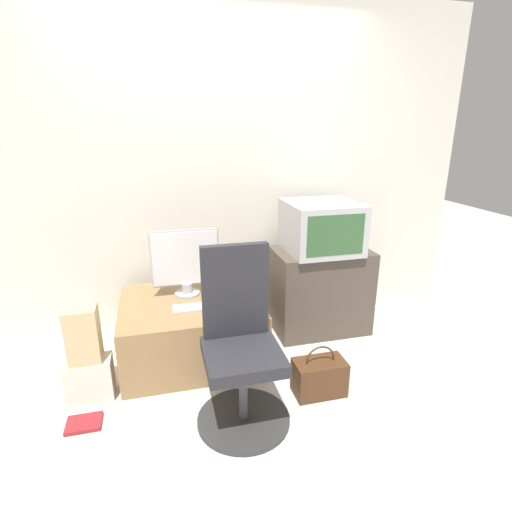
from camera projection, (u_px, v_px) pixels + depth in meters
The scene contains 13 objects.
ground_plane at pixel (252, 416), 2.37m from camera, with size 12.00×12.00×0.00m, color beige.
wall_back at pixel (212, 170), 3.18m from camera, with size 4.40×0.05×2.60m.
desk at pixel (192, 328), 2.93m from camera, with size 0.98×0.83×0.45m.
side_stand at pixel (320, 290), 3.29m from camera, with size 0.76×0.47×0.69m.
main_monitor at pixel (186, 262), 2.88m from camera, with size 0.49×0.18×0.49m.
keyboard at pixel (194, 307), 2.74m from camera, with size 0.28×0.12×0.01m.
mouse at pixel (225, 304), 2.77m from camera, with size 0.07×0.04×0.02m.
crt_tv at pixel (321, 227), 3.11m from camera, with size 0.54×0.53×0.39m.
office_chair at pixel (241, 353), 2.25m from camera, with size 0.54×0.54×1.02m.
cardboard_box_lower at pixel (90, 379), 2.50m from camera, with size 0.28×0.17×0.27m.
cardboard_box_upper at pixel (83, 335), 2.40m from camera, with size 0.19×0.16×0.35m.
handbag at pixel (319, 377), 2.54m from camera, with size 0.33×0.19×0.34m.
book at pixel (84, 423), 2.29m from camera, with size 0.20×0.15×0.02m.
Camera 1 is at (-0.46, -1.90, 1.65)m, focal length 28.00 mm.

